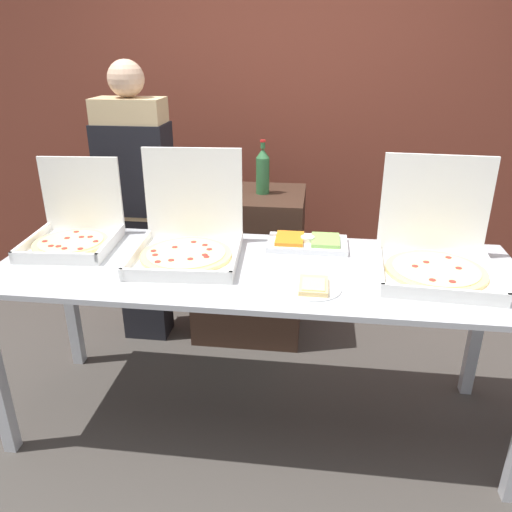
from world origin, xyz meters
TOP-DOWN VIEW (x-y plane):
  - ground_plane at (0.00, 0.00)m, footprint 16.00×16.00m
  - brick_wall_behind at (0.00, 1.70)m, footprint 10.00×0.06m
  - buffet_table at (0.00, 0.00)m, footprint 2.39×0.83m
  - pizza_box_far_right at (-0.34, 0.08)m, footprint 0.52×0.53m
  - pizza_box_near_right at (0.80, 0.05)m, footprint 0.52×0.53m
  - pizza_box_far_left at (-0.94, 0.15)m, footprint 0.45×0.46m
  - paper_plate_front_left at (0.27, -0.20)m, footprint 0.23×0.23m
  - veggie_tray at (0.23, 0.27)m, footprint 0.40×0.23m
  - sideboard_podium at (-0.16, 0.89)m, footprint 0.69×0.55m
  - soda_bottle at (-0.07, 0.90)m, footprint 0.08×0.08m
  - soda_can_silver at (-0.30, 0.73)m, footprint 0.07×0.07m
  - soda_can_colored at (-0.41, 0.82)m, footprint 0.07×0.07m
  - person_server_vest at (-0.83, 0.75)m, footprint 0.42×0.24m

SIDE VIEW (x-z plane):
  - ground_plane at x=0.00m, z-range 0.00..0.00m
  - sideboard_podium at x=-0.16m, z-range 0.00..0.96m
  - buffet_table at x=0.00m, z-range 0.34..1.21m
  - paper_plate_front_left at x=0.27m, z-range 0.87..0.90m
  - veggie_tray at x=0.23m, z-range 0.87..0.92m
  - pizza_box_far_left at x=-0.94m, z-range 0.74..1.16m
  - pizza_box_far_right at x=-0.34m, z-range 0.72..1.20m
  - pizza_box_near_right at x=0.80m, z-range 0.72..1.20m
  - person_server_vest at x=-0.83m, z-range 0.11..1.85m
  - soda_can_silver at x=-0.30m, z-range 0.96..1.09m
  - soda_can_colored at x=-0.41m, z-range 0.96..1.09m
  - soda_bottle at x=-0.07m, z-range 0.94..1.27m
  - brick_wall_behind at x=0.00m, z-range 0.00..2.80m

